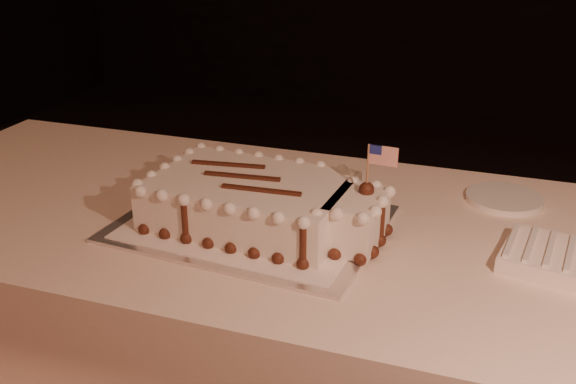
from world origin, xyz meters
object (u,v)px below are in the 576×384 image
(cake_board, at_px, (251,224))
(sheet_cake, at_px, (263,203))
(napkin_stack, at_px, (568,261))
(side_plate, at_px, (504,198))
(banquet_table, at_px, (377,381))

(cake_board, xyz_separation_m, sheet_cake, (0.03, -0.00, 0.05))
(napkin_stack, relative_size, side_plate, 1.51)
(napkin_stack, xyz_separation_m, side_plate, (-0.12, 0.27, -0.01))
(sheet_cake, distance_m, napkin_stack, 0.58)
(cake_board, bearing_deg, side_plate, 35.39)
(banquet_table, height_order, side_plate, side_plate)
(banquet_table, bearing_deg, side_plate, 47.67)
(napkin_stack, distance_m, side_plate, 0.30)
(sheet_cake, xyz_separation_m, side_plate, (0.46, 0.30, -0.05))
(banquet_table, bearing_deg, cake_board, -168.89)
(sheet_cake, xyz_separation_m, napkin_stack, (0.58, 0.02, -0.04))
(banquet_table, distance_m, napkin_stack, 0.52)
(banquet_table, xyz_separation_m, side_plate, (0.22, 0.24, 0.38))
(side_plate, bearing_deg, sheet_cake, -147.49)
(banquet_table, xyz_separation_m, cake_board, (-0.27, -0.05, 0.38))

